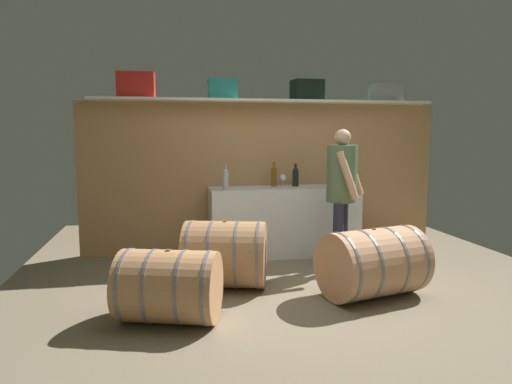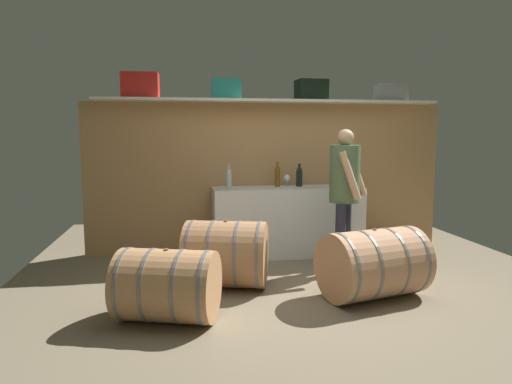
% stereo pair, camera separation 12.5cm
% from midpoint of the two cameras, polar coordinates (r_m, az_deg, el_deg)
% --- Properties ---
extents(ground_plane, '(5.89, 7.48, 0.02)m').
position_cam_midpoint_polar(ground_plane, '(4.76, 4.37, -11.67)').
color(ground_plane, '#7B6D57').
extents(back_wall_panel, '(4.69, 0.10, 1.92)m').
position_cam_midpoint_polar(back_wall_panel, '(6.10, 0.46, 1.84)').
color(back_wall_panel, tan).
rests_on(back_wall_panel, ground).
extents(high_shelf_board, '(4.31, 0.40, 0.03)m').
position_cam_midpoint_polar(high_shelf_board, '(5.94, 0.77, 11.14)').
color(high_shelf_board, silver).
rests_on(high_shelf_board, back_wall_panel).
extents(toolcase_red, '(0.45, 0.28, 0.30)m').
position_cam_midpoint_polar(toolcase_red, '(5.84, -15.16, 12.60)').
color(toolcase_red, red).
rests_on(toolcase_red, high_shelf_board).
extents(toolcase_teal, '(0.36, 0.22, 0.25)m').
position_cam_midpoint_polar(toolcase_teal, '(5.86, -4.77, 12.54)').
color(toolcase_teal, '#218177').
rests_on(toolcase_teal, high_shelf_board).
extents(toolcase_black, '(0.39, 0.31, 0.26)m').
position_cam_midpoint_polar(toolcase_black, '(6.08, 5.69, 12.37)').
color(toolcase_black, black).
rests_on(toolcase_black, high_shelf_board).
extents(toolcase_grey, '(0.37, 0.31, 0.22)m').
position_cam_midpoint_polar(toolcase_grey, '(6.46, 15.10, 11.71)').
color(toolcase_grey, gray).
rests_on(toolcase_grey, high_shelf_board).
extents(work_cabinet, '(1.87, 0.55, 0.86)m').
position_cam_midpoint_polar(work_cabinet, '(5.88, 2.83, -3.57)').
color(work_cabinet, white).
rests_on(work_cabinet, ground).
extents(wine_bottle_clear, '(0.06, 0.06, 0.31)m').
position_cam_midpoint_polar(wine_bottle_clear, '(5.55, -4.40, 1.65)').
color(wine_bottle_clear, '#B6BDC3').
rests_on(wine_bottle_clear, work_cabinet).
extents(wine_bottle_dark, '(0.08, 0.08, 0.29)m').
position_cam_midpoint_polar(wine_bottle_dark, '(5.92, 4.28, 1.96)').
color(wine_bottle_dark, black).
rests_on(wine_bottle_dark, work_cabinet).
extents(wine_bottle_amber, '(0.07, 0.07, 0.31)m').
position_cam_midpoint_polar(wine_bottle_amber, '(5.87, 1.58, 2.03)').
color(wine_bottle_amber, brown).
rests_on(wine_bottle_amber, work_cabinet).
extents(wine_glass, '(0.09, 0.09, 0.15)m').
position_cam_midpoint_polar(wine_glass, '(5.92, 2.74, 1.73)').
color(wine_glass, white).
rests_on(wine_glass, work_cabinet).
extents(wine_barrel_near, '(1.05, 0.85, 0.66)m').
position_cam_midpoint_polar(wine_barrel_near, '(4.51, 13.43, -8.47)').
color(wine_barrel_near, tan).
rests_on(wine_barrel_near, ground).
extents(wine_barrel_far, '(0.93, 0.79, 0.61)m').
position_cam_midpoint_polar(wine_barrel_far, '(3.90, -11.60, -11.30)').
color(wine_barrel_far, tan).
rests_on(wine_barrel_far, ground).
extents(wine_barrel_flank, '(0.94, 0.84, 0.68)m').
position_cam_midpoint_polar(wine_barrel_flank, '(4.67, -4.58, -7.64)').
color(wine_barrel_flank, '#B07D52').
rests_on(wine_barrel_flank, ground).
extents(winemaker_pouring, '(0.48, 0.53, 1.58)m').
position_cam_midpoint_polar(winemaker_pouring, '(5.25, 9.90, 0.98)').
color(winemaker_pouring, '#26293C').
rests_on(winemaker_pouring, ground).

